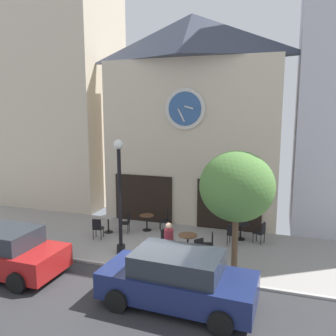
{
  "coord_description": "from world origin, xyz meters",
  "views": [
    {
      "loc": [
        3.99,
        -10.08,
        5.35
      ],
      "look_at": [
        -0.11,
        2.57,
        3.17
      ],
      "focal_mm": 36.52,
      "sensor_mm": 36.0,
      "label": 1
    }
  ],
  "objects_px": {
    "cafe_table_leftmost": "(188,240)",
    "cafe_chair_by_entrance": "(261,231)",
    "cafe_chair_facing_street": "(166,219)",
    "cafe_chair_curbside": "(98,227)",
    "parked_car_navy": "(177,279)",
    "cafe_table_center": "(147,220)",
    "cafe_chair_right_end": "(210,243)",
    "cafe_table_near_curb": "(108,222)",
    "cafe_chair_near_lamp": "(166,239)",
    "street_lamp": "(120,197)",
    "cafe_chair_mid_row": "(126,221)",
    "cafe_chair_left_end": "(232,233)",
    "parked_car_red": "(2,251)",
    "pedestrian_maroon": "(169,246)",
    "street_tree": "(237,187)",
    "cafe_table_near_door": "(241,227)",
    "cafe_chair_corner": "(197,248)"
  },
  "relations": [
    {
      "from": "cafe_chair_facing_street",
      "to": "cafe_chair_by_entrance",
      "type": "xyz_separation_m",
      "value": [
        4.21,
        -0.32,
        0.0
      ]
    },
    {
      "from": "cafe_chair_facing_street",
      "to": "cafe_table_center",
      "type": "bearing_deg",
      "value": -161.03
    },
    {
      "from": "cafe_table_near_door",
      "to": "pedestrian_maroon",
      "type": "height_order",
      "value": "pedestrian_maroon"
    },
    {
      "from": "cafe_chair_mid_row",
      "to": "cafe_chair_corner",
      "type": "distance_m",
      "value": 4.17
    },
    {
      "from": "street_tree",
      "to": "parked_car_navy",
      "type": "relative_size",
      "value": 0.95
    },
    {
      "from": "cafe_chair_near_lamp",
      "to": "cafe_chair_facing_street",
      "type": "bearing_deg",
      "value": 108.2
    },
    {
      "from": "street_lamp",
      "to": "cafe_chair_mid_row",
      "type": "height_order",
      "value": "street_lamp"
    },
    {
      "from": "cafe_table_center",
      "to": "cafe_chair_by_entrance",
      "type": "bearing_deg",
      "value": -0.43
    },
    {
      "from": "cafe_chair_corner",
      "to": "cafe_chair_right_end",
      "type": "xyz_separation_m",
      "value": [
        0.33,
        0.6,
        0.0
      ]
    },
    {
      "from": "cafe_table_near_curb",
      "to": "cafe_chair_right_end",
      "type": "relative_size",
      "value": 0.82
    },
    {
      "from": "cafe_chair_right_end",
      "to": "cafe_chair_facing_street",
      "type": "distance_m",
      "value": 3.29
    },
    {
      "from": "cafe_chair_corner",
      "to": "cafe_chair_right_end",
      "type": "relative_size",
      "value": 1.0
    },
    {
      "from": "cafe_chair_by_entrance",
      "to": "pedestrian_maroon",
      "type": "distance_m",
      "value": 4.46
    },
    {
      "from": "cafe_table_near_door",
      "to": "cafe_chair_right_end",
      "type": "relative_size",
      "value": 0.84
    },
    {
      "from": "cafe_table_center",
      "to": "cafe_chair_near_lamp",
      "type": "height_order",
      "value": "cafe_chair_near_lamp"
    },
    {
      "from": "cafe_chair_facing_street",
      "to": "cafe_table_leftmost",
      "type": "bearing_deg",
      "value": -53.59
    },
    {
      "from": "cafe_chair_left_end",
      "to": "parked_car_red",
      "type": "bearing_deg",
      "value": -145.92
    },
    {
      "from": "cafe_chair_near_lamp",
      "to": "cafe_chair_by_entrance",
      "type": "xyz_separation_m",
      "value": [
        3.45,
        1.99,
        0.0
      ]
    },
    {
      "from": "cafe_table_near_door",
      "to": "cafe_chair_corner",
      "type": "relative_size",
      "value": 0.84
    },
    {
      "from": "pedestrian_maroon",
      "to": "parked_car_navy",
      "type": "distance_m",
      "value": 2.19
    },
    {
      "from": "cafe_chair_mid_row",
      "to": "parked_car_red",
      "type": "relative_size",
      "value": 0.21
    },
    {
      "from": "cafe_table_center",
      "to": "cafe_table_leftmost",
      "type": "relative_size",
      "value": 0.99
    },
    {
      "from": "cafe_table_leftmost",
      "to": "cafe_chair_by_entrance",
      "type": "height_order",
      "value": "cafe_chair_by_entrance"
    },
    {
      "from": "street_lamp",
      "to": "cafe_chair_mid_row",
      "type": "xyz_separation_m",
      "value": [
        -0.77,
        2.17,
        -1.69
      ]
    },
    {
      "from": "cafe_table_center",
      "to": "pedestrian_maroon",
      "type": "bearing_deg",
      "value": -57.85
    },
    {
      "from": "cafe_chair_curbside",
      "to": "cafe_chair_facing_street",
      "type": "bearing_deg",
      "value": 38.39
    },
    {
      "from": "cafe_table_near_curb",
      "to": "cafe_chair_by_entrance",
      "type": "relative_size",
      "value": 0.82
    },
    {
      "from": "cafe_table_leftmost",
      "to": "cafe_chair_left_end",
      "type": "bearing_deg",
      "value": 40.7
    },
    {
      "from": "cafe_chair_near_lamp",
      "to": "cafe_chair_by_entrance",
      "type": "height_order",
      "value": "same"
    },
    {
      "from": "cafe_chair_by_entrance",
      "to": "parked_car_red",
      "type": "distance_m",
      "value": 9.72
    },
    {
      "from": "street_tree",
      "to": "cafe_chair_corner",
      "type": "relative_size",
      "value": 4.61
    },
    {
      "from": "cafe_chair_right_end",
      "to": "pedestrian_maroon",
      "type": "xyz_separation_m",
      "value": [
        -1.12,
        -1.51,
        0.33
      ]
    },
    {
      "from": "cafe_chair_curbside",
      "to": "parked_car_navy",
      "type": "bearing_deg",
      "value": -39.12
    },
    {
      "from": "cafe_table_leftmost",
      "to": "cafe_table_near_door",
      "type": "xyz_separation_m",
      "value": [
        1.77,
        2.08,
        0.0
      ]
    },
    {
      "from": "cafe_chair_left_end",
      "to": "parked_car_navy",
      "type": "distance_m",
      "value": 4.91
    },
    {
      "from": "cafe_chair_mid_row",
      "to": "cafe_chair_by_entrance",
      "type": "distance_m",
      "value": 5.8
    },
    {
      "from": "street_lamp",
      "to": "cafe_chair_right_end",
      "type": "xyz_separation_m",
      "value": [
        3.26,
        0.83,
        -1.69
      ]
    },
    {
      "from": "cafe_table_near_door",
      "to": "cafe_chair_left_end",
      "type": "distance_m",
      "value": 0.81
    },
    {
      "from": "cafe_chair_by_entrance",
      "to": "parked_car_navy",
      "type": "relative_size",
      "value": 0.21
    },
    {
      "from": "cafe_table_near_door",
      "to": "cafe_chair_facing_street",
      "type": "distance_m",
      "value": 3.38
    },
    {
      "from": "cafe_chair_mid_row",
      "to": "cafe_chair_facing_street",
      "type": "distance_m",
      "value": 1.78
    },
    {
      "from": "cafe_table_leftmost",
      "to": "cafe_chair_facing_street",
      "type": "relative_size",
      "value": 0.81
    },
    {
      "from": "street_lamp",
      "to": "cafe_chair_curbside",
      "type": "relative_size",
      "value": 4.86
    },
    {
      "from": "pedestrian_maroon",
      "to": "parked_car_red",
      "type": "xyz_separation_m",
      "value": [
        -5.26,
        -1.93,
        -0.1
      ]
    },
    {
      "from": "street_tree",
      "to": "cafe_chair_curbside",
      "type": "distance_m",
      "value": 6.59
    },
    {
      "from": "cafe_chair_right_end",
      "to": "cafe_chair_curbside",
      "type": "relative_size",
      "value": 1.0
    },
    {
      "from": "street_lamp",
      "to": "cafe_chair_left_end",
      "type": "distance_m",
      "value": 4.78
    },
    {
      "from": "cafe_chair_right_end",
      "to": "cafe_chair_curbside",
      "type": "xyz_separation_m",
      "value": [
        -4.87,
        0.28,
        0.0
      ]
    },
    {
      "from": "street_lamp",
      "to": "cafe_chair_near_lamp",
      "type": "bearing_deg",
      "value": 24.56
    },
    {
      "from": "cafe_table_leftmost",
      "to": "cafe_chair_facing_street",
      "type": "distance_m",
      "value": 2.7
    }
  ]
}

